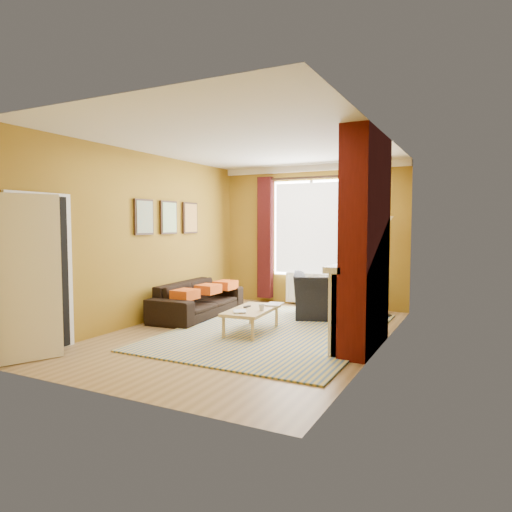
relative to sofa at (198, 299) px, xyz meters
The scene contains 12 objects.
ground 1.65m from the sofa, 28.89° to the right, with size 5.50×5.50×0.00m, color olive.
room_walls 2.36m from the sofa, 13.72° to the right, with size 3.82×5.54×2.83m.
striped_rug 1.80m from the sofa, 14.85° to the right, with size 2.85×3.94×0.02m.
sofa is the anchor object (origin of this frame).
armchair 2.30m from the sofa, 21.66° to the left, with size 1.21×1.05×0.78m, color black.
coffee_table 1.60m from the sofa, 26.45° to the right, with size 0.65×1.16×0.37m.
wicker_stool 2.42m from the sofa, 32.75° to the left, with size 0.49×0.49×0.46m.
floor_lamp 3.48m from the sofa, 25.80° to the left, with size 0.31×0.31×1.77m.
book_a 1.71m from the sofa, 39.07° to the right, with size 0.19×0.25×0.02m, color #999999.
book_b 1.53m from the sofa, 11.25° to the right, with size 0.23×0.32×0.02m, color #999999.
mug 1.80m from the sofa, 25.18° to the right, with size 0.10×0.10×0.09m, color #999999.
tv_remote 1.46m from the sofa, 25.61° to the right, with size 0.06×0.15×0.02m.
Camera 1 is at (3.10, -5.92, 1.63)m, focal length 32.00 mm.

